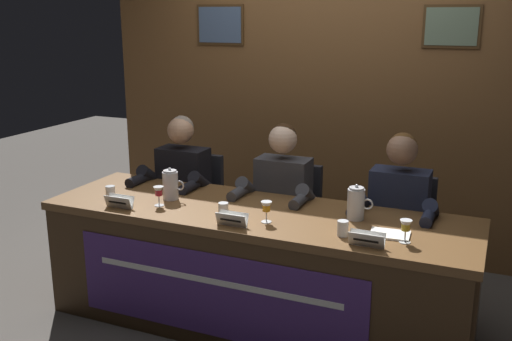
{
  "coord_description": "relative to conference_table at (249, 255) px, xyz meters",
  "views": [
    {
      "loc": [
        1.33,
        -3.09,
        1.9
      ],
      "look_at": [
        0.0,
        0.0,
        1.01
      ],
      "focal_mm": 40.94,
      "sensor_mm": 36.0,
      "label": 1
    }
  ],
  "objects": [
    {
      "name": "nameplate_left",
      "position": [
        -0.78,
        -0.19,
        0.29
      ],
      "size": [
        0.18,
        0.06,
        0.08
      ],
      "color": "white",
      "rests_on": "conference_table"
    },
    {
      "name": "water_cup_center",
      "position": [
        -0.13,
        -0.08,
        0.29
      ],
      "size": [
        0.06,
        0.06,
        0.08
      ],
      "color": "silver",
      "rests_on": "conference_table"
    },
    {
      "name": "juice_glass_right",
      "position": [
        0.92,
        -0.06,
        0.34
      ],
      "size": [
        0.06,
        0.06,
        0.12
      ],
      "color": "white",
      "rests_on": "conference_table"
    },
    {
      "name": "wall_back_panelled",
      "position": [
        0.0,
        1.55,
        0.8
      ],
      "size": [
        3.84,
        0.14,
        2.6
      ],
      "color": "brown",
      "rests_on": "ground_plane"
    },
    {
      "name": "conference_table",
      "position": [
        0.0,
        0.0,
        0.0
      ],
      "size": [
        2.64,
        0.8,
        0.76
      ],
      "color": "brown",
      "rests_on": "ground_plane"
    },
    {
      "name": "ground_plane",
      "position": [
        0.0,
        0.11,
        -0.51
      ],
      "size": [
        12.0,
        12.0,
        0.0
      ],
      "primitive_type": "plane",
      "color": "#4C4742"
    },
    {
      "name": "water_pitcher_right_side",
      "position": [
        0.6,
        0.19,
        0.34
      ],
      "size": [
        0.15,
        0.1,
        0.21
      ],
      "color": "silver",
      "rests_on": "conference_table"
    },
    {
      "name": "water_cup_left",
      "position": [
        -0.95,
        -0.05,
        0.29
      ],
      "size": [
        0.06,
        0.06,
        0.08
      ],
      "color": "silver",
      "rests_on": "conference_table"
    },
    {
      "name": "chair_left",
      "position": [
        -0.78,
        0.69,
        -0.08
      ],
      "size": [
        0.44,
        0.45,
        0.89
      ],
      "color": "black",
      "rests_on": "ground_plane"
    },
    {
      "name": "juice_glass_center",
      "position": [
        0.14,
        -0.06,
        0.34
      ],
      "size": [
        0.06,
        0.06,
        0.12
      ],
      "color": "white",
      "rests_on": "conference_table"
    },
    {
      "name": "chair_right",
      "position": [
        0.78,
        0.69,
        -0.08
      ],
      "size": [
        0.44,
        0.45,
        0.89
      ],
      "color": "black",
      "rests_on": "ground_plane"
    },
    {
      "name": "water_pitcher_left_side",
      "position": [
        -0.59,
        0.09,
        0.34
      ],
      "size": [
        0.15,
        0.1,
        0.21
      ],
      "color": "silver",
      "rests_on": "conference_table"
    },
    {
      "name": "juice_glass_left",
      "position": [
        -0.59,
        -0.05,
        0.34
      ],
      "size": [
        0.06,
        0.06,
        0.12
      ],
      "color": "white",
      "rests_on": "conference_table"
    },
    {
      "name": "document_stack_right",
      "position": [
        0.83,
        0.01,
        0.26
      ],
      "size": [
        0.22,
        0.17,
        0.01
      ],
      "color": "white",
      "rests_on": "conference_table"
    },
    {
      "name": "panelist_center",
      "position": [
        0.0,
        0.49,
        0.2
      ],
      "size": [
        0.51,
        0.48,
        1.21
      ],
      "color": "black",
      "rests_on": "ground_plane"
    },
    {
      "name": "nameplate_right",
      "position": [
        0.75,
        -0.2,
        0.29
      ],
      "size": [
        0.18,
        0.06,
        0.08
      ],
      "color": "white",
      "rests_on": "conference_table"
    },
    {
      "name": "nameplate_center",
      "position": [
        -0.01,
        -0.2,
        0.29
      ],
      "size": [
        0.18,
        0.06,
        0.08
      ],
      "color": "white",
      "rests_on": "conference_table"
    },
    {
      "name": "water_cup_right",
      "position": [
        0.6,
        -0.1,
        0.29
      ],
      "size": [
        0.06,
        0.06,
        0.08
      ],
      "color": "silver",
      "rests_on": "conference_table"
    },
    {
      "name": "chair_center",
      "position": [
        0.0,
        0.69,
        -0.08
      ],
      "size": [
        0.44,
        0.45,
        0.89
      ],
      "color": "black",
      "rests_on": "ground_plane"
    },
    {
      "name": "panelist_left",
      "position": [
        -0.78,
        0.49,
        0.2
      ],
      "size": [
        0.51,
        0.48,
        1.21
      ],
      "color": "black",
      "rests_on": "ground_plane"
    },
    {
      "name": "panelist_right",
      "position": [
        0.78,
        0.49,
        0.2
      ],
      "size": [
        0.51,
        0.48,
        1.21
      ],
      "color": "black",
      "rests_on": "ground_plane"
    }
  ]
}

